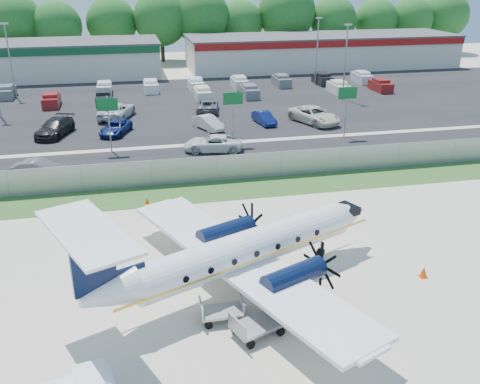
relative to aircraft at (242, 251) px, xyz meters
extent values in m
plane|color=beige|center=(1.41, 0.95, -2.09)|extent=(170.00, 170.00, 0.00)
cube|color=#2D561E|center=(1.41, 12.95, -2.08)|extent=(170.00, 4.00, 0.02)
cube|color=black|center=(1.41, 19.95, -2.08)|extent=(170.00, 8.00, 0.02)
cube|color=black|center=(1.41, 40.95, -2.08)|extent=(170.00, 32.00, 0.02)
cube|color=gray|center=(1.41, 14.95, -1.09)|extent=(120.00, 0.02, 1.90)
cube|color=gray|center=(1.41, 14.95, -0.11)|extent=(120.00, 0.06, 0.06)
cube|color=gray|center=(1.41, 14.95, -2.04)|extent=(120.00, 0.06, 0.06)
cube|color=silver|center=(-22.59, 62.95, 0.41)|extent=(46.00, 12.00, 5.00)
cube|color=silver|center=(27.41, 62.95, 0.41)|extent=(44.00, 12.00, 5.00)
cube|color=#474749|center=(27.41, 62.95, 3.03)|extent=(44.40, 12.40, 0.24)
cube|color=maroon|center=(27.41, 56.85, 2.41)|extent=(44.00, 0.20, 1.00)
cylinder|color=gray|center=(-6.59, 23.95, 0.41)|extent=(0.14, 0.14, 5.00)
cube|color=#0C5923|center=(-6.59, 23.80, 2.21)|extent=(1.80, 0.08, 1.10)
cylinder|color=gray|center=(4.41, 23.95, 0.41)|extent=(0.14, 0.14, 5.00)
cube|color=#0C5923|center=(4.41, 23.80, 2.21)|extent=(1.80, 0.08, 1.10)
cylinder|color=gray|center=(15.41, 23.95, 0.41)|extent=(0.14, 0.14, 5.00)
cube|color=#0C5923|center=(15.41, 23.80, 2.21)|extent=(1.80, 0.08, 1.10)
cylinder|color=gray|center=(21.41, 38.95, 2.41)|extent=(0.18, 0.18, 9.00)
cube|color=gray|center=(21.41, 38.95, 6.91)|extent=(0.90, 0.35, 0.18)
cylinder|color=gray|center=(-18.59, 48.95, 2.41)|extent=(0.18, 0.18, 9.00)
cube|color=gray|center=(-18.59, 48.95, 6.91)|extent=(0.90, 0.35, 0.18)
cylinder|color=gray|center=(21.41, 48.95, 2.41)|extent=(0.18, 0.18, 9.00)
cube|color=gray|center=(21.41, 48.95, 6.91)|extent=(0.90, 0.35, 0.18)
cylinder|color=white|center=(0.36, 0.15, 0.00)|extent=(11.90, 6.50, 1.85)
cone|color=white|center=(6.93, 2.97, 0.00)|extent=(2.70, 2.54, 1.85)
cone|color=white|center=(-6.39, -2.74, 0.19)|extent=(3.05, 2.70, 1.85)
cube|color=black|center=(6.75, 2.90, 0.34)|extent=(1.30, 1.51, 0.44)
cube|color=white|center=(-0.09, -0.04, -0.54)|extent=(9.61, 16.96, 0.21)
cylinder|color=black|center=(2.01, -2.21, -0.39)|extent=(3.46, 2.29, 1.07)
cylinder|color=black|center=(-0.22, 2.98, -0.39)|extent=(3.46, 2.29, 1.07)
cube|color=black|center=(-6.84, -2.94, 1.85)|extent=(1.77, 0.89, 2.82)
cube|color=white|center=(-6.93, -2.97, 3.26)|extent=(4.52, 6.46, 0.14)
cylinder|color=gray|center=(5.01, 2.15, -1.46)|extent=(0.12, 0.12, 1.26)
cylinder|color=black|center=(5.01, 2.15, -1.82)|extent=(0.57, 0.38, 0.54)
cylinder|color=black|center=(1.02, -2.63, -1.78)|extent=(0.73, 0.60, 0.62)
cylinder|color=black|center=(-1.20, 2.55, -1.78)|extent=(0.73, 0.60, 0.62)
cube|color=white|center=(-7.05, -6.64, -0.90)|extent=(1.45, 1.61, 0.54)
cube|color=black|center=(-6.58, -6.54, -0.88)|extent=(0.43, 1.20, 0.43)
cylinder|color=black|center=(-6.80, -5.73, -1.77)|extent=(0.68, 0.36, 0.65)
cube|color=gray|center=(-0.13, -3.89, -1.58)|extent=(2.60, 2.07, 0.14)
cube|color=gray|center=(-1.14, -4.27, -1.24)|extent=(0.57, 1.30, 0.68)
cube|color=gray|center=(0.88, -3.51, -1.24)|extent=(0.57, 1.30, 0.68)
cylinder|color=black|center=(-0.65, -4.75, -1.89)|extent=(0.43, 0.27, 0.41)
cylinder|color=black|center=(-1.09, -3.59, -1.89)|extent=(0.43, 0.27, 0.41)
cylinder|color=black|center=(0.83, -4.19, -1.89)|extent=(0.43, 0.27, 0.41)
cylinder|color=black|center=(0.39, -3.02, -1.89)|extent=(0.43, 0.27, 0.41)
cube|color=gray|center=(-1.48, -2.49, -1.64)|extent=(2.01, 1.22, 0.12)
cube|color=gray|center=(-2.43, -2.47, -1.34)|extent=(0.10, 1.20, 0.60)
cube|color=gray|center=(-0.54, -2.50, -1.34)|extent=(0.10, 1.20, 0.60)
cylinder|color=black|center=(-2.19, -3.03, -1.91)|extent=(0.36, 0.12, 0.36)
cylinder|color=black|center=(-2.17, -1.93, -1.91)|extent=(0.36, 0.12, 0.36)
cylinder|color=black|center=(-0.79, -3.04, -1.91)|extent=(0.36, 0.12, 0.36)
cylinder|color=black|center=(-0.78, -1.95, -1.91)|extent=(0.36, 0.12, 0.36)
cone|color=#E64707|center=(9.53, -1.05, -1.79)|extent=(0.40, 0.40, 0.60)
cube|color=#E64707|center=(9.53, -1.05, -2.08)|extent=(0.42, 0.42, 0.03)
cone|color=#E64707|center=(-4.14, 11.60, -1.85)|extent=(0.32, 0.32, 0.48)
cube|color=#E64707|center=(-4.14, 11.60, -2.08)|extent=(0.34, 0.34, 0.03)
imported|color=#595B5E|center=(-11.89, 18.28, -2.09)|extent=(4.71, 2.79, 1.46)
imported|color=silver|center=(2.25, 22.22, -2.09)|extent=(5.60, 3.49, 1.45)
imported|color=black|center=(-11.96, 30.24, -2.09)|extent=(3.98, 6.02, 1.62)
imported|color=navy|center=(-6.20, 29.57, -2.09)|extent=(3.62, 5.07, 1.28)
imported|color=beige|center=(2.97, 29.31, -2.09)|extent=(2.94, 4.41, 1.37)
imported|color=navy|center=(9.01, 30.14, -2.09)|extent=(1.97, 4.09, 1.29)
imported|color=beige|center=(14.26, 29.34, -2.09)|extent=(4.94, 6.76, 1.71)
imported|color=silver|center=(-6.05, 35.86, -2.09)|extent=(4.51, 6.69, 1.70)
imported|color=#595B5E|center=(4.06, 36.67, -2.09)|extent=(3.31, 5.55, 1.44)
camera|label=1|loc=(-5.01, -22.71, 12.79)|focal=40.00mm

